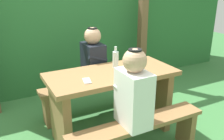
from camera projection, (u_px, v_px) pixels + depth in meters
The scene contains 12 objects.
ground_plane at pixel (112, 133), 2.92m from camera, with size 12.00×12.00×0.00m, color #3B763D.
hedge_backdrop at pixel (60, 30), 4.23m from camera, with size 6.40×0.99×1.79m, color #2A6732.
pergola_post_right at pixel (143, 22), 4.04m from camera, with size 0.12×0.12×2.13m, color brown.
picnic_table at pixel (112, 93), 2.74m from camera, with size 1.40×0.64×0.77m.
bench_near at pixel (138, 134), 2.36m from camera, with size 1.40×0.24×0.45m.
bench_far at pixel (93, 91), 3.26m from camera, with size 1.40×0.24×0.45m.
person_white_shirt at pixel (134, 91), 2.18m from camera, with size 0.25×0.35×0.72m.
person_black_coat at pixel (93, 58), 3.11m from camera, with size 0.25×0.35×0.72m.
drinking_glass at pixel (128, 70), 2.59m from camera, with size 0.08×0.08×0.08m, color silver.
bottle_left at pixel (116, 59), 2.76m from camera, with size 0.07×0.07×0.24m.
bottle_right at pixel (135, 62), 2.69m from camera, with size 0.06×0.06×0.25m.
cell_phone at pixel (87, 81), 2.41m from camera, with size 0.07×0.14×0.01m, color silver.
Camera 1 is at (-1.15, -2.21, 1.70)m, focal length 39.65 mm.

